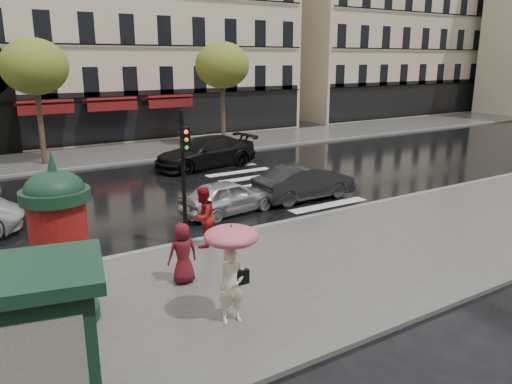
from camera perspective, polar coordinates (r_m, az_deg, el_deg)
ground at (r=13.50m, az=-0.14°, el=-9.48°), size 160.00×160.00×0.00m
near_sidewalk at (r=13.09m, az=1.05°, el=-10.01°), size 90.00×7.00×0.12m
far_sidewalk at (r=30.61m, az=-19.61°, el=3.71°), size 90.00×6.00×0.12m
near_kerb at (r=15.89m, az=-5.97°, el=-5.42°), size 90.00×0.25×0.14m
far_kerb at (r=27.74m, az=-18.16°, el=2.76°), size 90.00×0.25×0.14m
zebra_crossing at (r=24.26m, az=-0.32°, el=1.68°), size 3.60×11.75×0.01m
bldg_far_right at (r=57.53m, az=13.41°, el=20.32°), size 24.00×14.00×22.90m
tree_far_left at (r=28.74m, az=-24.00°, el=12.90°), size 3.40×3.40×6.64m
tree_far_right at (r=32.37m, az=-3.88°, el=14.22°), size 3.40×3.40×6.64m
woman_umbrella at (r=10.48m, az=-2.79°, el=-7.53°), size 1.15×1.15×2.21m
woman_red at (r=14.94m, az=-6.10°, el=-2.84°), size 1.13×1.09×1.84m
man_burgundy at (r=12.66m, az=-8.38°, el=-6.94°), size 0.78×0.53×1.56m
morris_column at (r=11.18m, az=-21.49°, el=-5.34°), size 1.39×1.39×3.74m
traffic_light at (r=14.66m, az=-8.22°, el=3.00°), size 0.26×0.38×4.07m
newsstand at (r=8.50m, az=-23.95°, el=-15.67°), size 2.47×2.22×2.57m
car_silver at (r=18.52m, az=-3.22°, el=-0.54°), size 3.92×1.97×1.28m
car_darkgrey at (r=20.43m, az=5.55°, el=1.11°), size 4.35×1.53×1.43m
car_black at (r=26.46m, az=-5.79°, el=4.51°), size 5.77×2.76×1.62m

